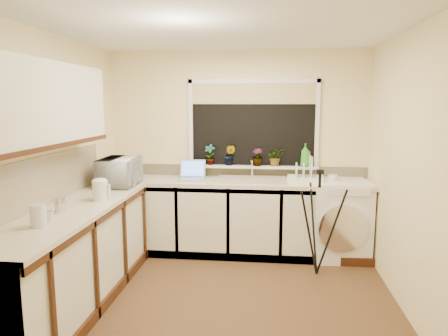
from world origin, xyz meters
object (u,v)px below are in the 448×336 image
glass_jug (38,216)px  plant_b (230,155)px  cup_left (48,216)px  soap_bottle_green (305,155)px  tripod (318,223)px  kettle (100,191)px  steel_jar (60,205)px  laptop (192,174)px  plant_d (275,157)px  washing_machine (338,219)px  plant_a (210,155)px  microwave (120,172)px  dish_rack (305,179)px  soap_bottle_clear (309,159)px  cup_back (333,178)px  plant_c (257,157)px

glass_jug → plant_b: size_ratio=0.67×
cup_left → soap_bottle_green: bearing=44.4°
tripod → soap_bottle_green: bearing=113.4°
kettle → soap_bottle_green: bearing=34.1°
steel_jar → soap_bottle_green: 2.84m
laptop → kettle: 1.36m
laptop → plant_d: plant_d is taller
washing_machine → tripod: 0.64m
kettle → plant_b: size_ratio=0.75×
tripod → plant_d: bearing=136.6°
plant_a → cup_left: plant_a is taller
glass_jug → microwave: (0.04, 1.59, 0.07)m
plant_a → microwave: bearing=-145.2°
steel_jar → soap_bottle_green: size_ratio=0.43×
dish_rack → glass_jug: (-2.12, -2.01, 0.05)m
glass_jug → soap_bottle_clear: soap_bottle_clear is taller
washing_machine → microwave: bearing=-173.6°
washing_machine → cup_left: size_ratio=10.20×
soap_bottle_green → soap_bottle_clear: bearing=19.0°
kettle → steel_jar: 0.47m
glass_jug → plant_d: bearing=51.7°
plant_a → tripod: bearing=-30.6°
soap_bottle_green → soap_bottle_clear: soap_bottle_green is taller
kettle → dish_rack: (2.00, 1.15, -0.06)m
laptop → plant_b: (0.44, 0.17, 0.22)m
dish_rack → tripod: 0.65m
plant_d → soap_bottle_clear: 0.41m
steel_jar → plant_a: plant_a is taller
microwave → glass_jug: bearing=176.5°
washing_machine → microwave: 2.59m
cup_left → soap_bottle_clear: bearing=44.0°
kettle → microwave: microwave is taller
steel_jar → cup_left: steel_jar is taller
steel_jar → plant_d: (1.83, 1.83, 0.20)m
dish_rack → cup_back: cup_back is taller
steel_jar → soap_bottle_clear: (2.24, 1.82, 0.18)m
glass_jug → plant_c: plant_c is taller
dish_rack → plant_d: plant_d is taller
microwave → cup_back: microwave is taller
washing_machine → plant_b: (-1.31, 0.18, 0.72)m
plant_d → cup_back: 0.73m
cup_left → kettle: bearing=80.6°
dish_rack → steel_jar: (-2.17, -1.59, 0.03)m
washing_machine → plant_c: bearing=165.5°
kettle → plant_c: size_ratio=0.87×
steel_jar → cup_back: steel_jar is taller
glass_jug → plant_b: 2.54m
microwave → plant_a: plant_a is taller
kettle → plant_d: 2.17m
dish_rack → microwave: size_ratio=0.75×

